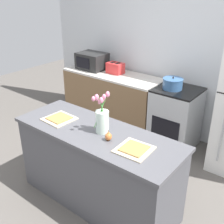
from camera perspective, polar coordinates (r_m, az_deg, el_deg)
The scene contains 12 objects.
ground_plane at distance 3.32m, azimuth -2.81°, elevation -17.44°, with size 10.00×10.00×0.00m, color #59544F.
back_wall at distance 4.25m, azimuth 15.15°, elevation 12.12°, with size 5.20×0.08×2.70m.
kitchen_island at distance 3.04m, azimuth -2.99°, elevation -11.24°, with size 1.80×0.66×0.89m.
back_counter at distance 4.71m, azimuth 0.08°, elevation 2.66°, with size 1.68×0.60×0.89m.
stove_range at distance 4.16m, azimuth 12.73°, elevation -1.20°, with size 0.60×0.61×0.89m.
flower_vase at distance 2.72m, azimuth -2.02°, elevation -1.36°, with size 0.14×0.17×0.42m.
pear_figurine at distance 2.62m, azimuth -0.73°, elevation -4.95°, with size 0.07×0.07×0.11m.
plate_setting_left at distance 3.08m, azimuth -10.66°, elevation -1.32°, with size 0.31×0.31×0.02m.
plate_setting_right at distance 2.50m, azimuth 4.53°, elevation -7.53°, with size 0.31×0.31×0.02m.
toaster at distance 4.55m, azimuth 0.68°, elevation 8.92°, with size 0.28×0.18×0.17m.
cooking_pot at distance 3.95m, azimuth 12.22°, elevation 5.65°, with size 0.28×0.28×0.17m.
microwave at distance 4.79m, azimuth -4.07°, elevation 10.31°, with size 0.48×0.37×0.27m.
Camera 1 is at (1.64, -1.82, 2.24)m, focal length 45.00 mm.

